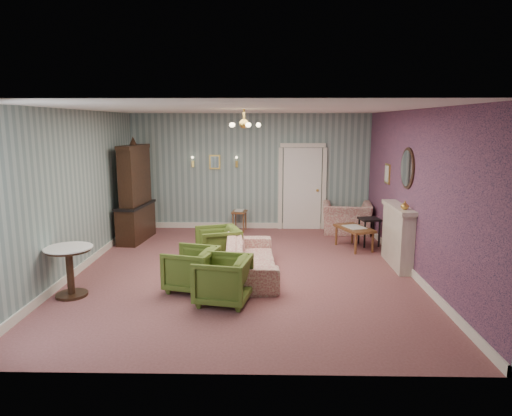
{
  "coord_description": "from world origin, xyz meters",
  "views": [
    {
      "loc": [
        0.38,
        -8.02,
        2.67
      ],
      "look_at": [
        0.2,
        0.4,
        1.1
      ],
      "focal_mm": 32.2,
      "sensor_mm": 36.0,
      "label": 1
    }
  ],
  "objects_px": {
    "wingback_chair": "(347,213)",
    "pedestal_table": "(70,272)",
    "sofa_chintz": "(251,252)",
    "fireplace": "(398,236)",
    "olive_chair_a": "(223,277)",
    "olive_chair_b": "(191,267)",
    "dresser": "(135,190)",
    "olive_chair_c": "(218,244)",
    "coffee_table": "(354,238)",
    "side_table_black": "(369,232)"
  },
  "relations": [
    {
      "from": "sofa_chintz",
      "to": "coffee_table",
      "type": "xyz_separation_m",
      "value": [
        2.16,
        1.79,
        -0.19
      ]
    },
    {
      "from": "fireplace",
      "to": "pedestal_table",
      "type": "bearing_deg",
      "value": -163.08
    },
    {
      "from": "dresser",
      "to": "coffee_table",
      "type": "relative_size",
      "value": 2.49
    },
    {
      "from": "olive_chair_a",
      "to": "dresser",
      "type": "height_order",
      "value": "dresser"
    },
    {
      "from": "olive_chair_a",
      "to": "wingback_chair",
      "type": "distance_m",
      "value": 5.19
    },
    {
      "from": "sofa_chintz",
      "to": "side_table_black",
      "type": "distance_m",
      "value": 3.24
    },
    {
      "from": "sofa_chintz",
      "to": "fireplace",
      "type": "height_order",
      "value": "fireplace"
    },
    {
      "from": "sofa_chintz",
      "to": "fireplace",
      "type": "xyz_separation_m",
      "value": [
        2.74,
        0.61,
        0.15
      ]
    },
    {
      "from": "wingback_chair",
      "to": "fireplace",
      "type": "height_order",
      "value": "fireplace"
    },
    {
      "from": "olive_chair_c",
      "to": "coffee_table",
      "type": "relative_size",
      "value": 0.84
    },
    {
      "from": "pedestal_table",
      "to": "dresser",
      "type": "bearing_deg",
      "value": 89.05
    },
    {
      "from": "dresser",
      "to": "fireplace",
      "type": "bearing_deg",
      "value": -12.55
    },
    {
      "from": "olive_chair_b",
      "to": "coffee_table",
      "type": "relative_size",
      "value": 0.83
    },
    {
      "from": "fireplace",
      "to": "coffee_table",
      "type": "bearing_deg",
      "value": 115.89
    },
    {
      "from": "wingback_chair",
      "to": "olive_chair_a",
      "type": "bearing_deg",
      "value": 67.1
    },
    {
      "from": "olive_chair_a",
      "to": "sofa_chintz",
      "type": "relative_size",
      "value": 0.36
    },
    {
      "from": "dresser",
      "to": "pedestal_table",
      "type": "xyz_separation_m",
      "value": [
        -0.06,
        -3.49,
        -0.76
      ]
    },
    {
      "from": "olive_chair_c",
      "to": "wingback_chair",
      "type": "distance_m",
      "value": 3.84
    },
    {
      "from": "sofa_chintz",
      "to": "coffee_table",
      "type": "distance_m",
      "value": 2.82
    },
    {
      "from": "wingback_chair",
      "to": "olive_chair_b",
      "type": "bearing_deg",
      "value": 58.58
    },
    {
      "from": "dresser",
      "to": "fireplace",
      "type": "distance_m",
      "value": 5.77
    },
    {
      "from": "coffee_table",
      "to": "pedestal_table",
      "type": "relative_size",
      "value": 1.17
    },
    {
      "from": "wingback_chair",
      "to": "dresser",
      "type": "relative_size",
      "value": 0.5
    },
    {
      "from": "olive_chair_b",
      "to": "coffee_table",
      "type": "bearing_deg",
      "value": 144.1
    },
    {
      "from": "wingback_chair",
      "to": "olive_chair_c",
      "type": "bearing_deg",
      "value": 48.62
    },
    {
      "from": "olive_chair_c",
      "to": "fireplace",
      "type": "height_order",
      "value": "fireplace"
    },
    {
      "from": "olive_chair_a",
      "to": "fireplace",
      "type": "height_order",
      "value": "fireplace"
    },
    {
      "from": "wingback_chair",
      "to": "dresser",
      "type": "xyz_separation_m",
      "value": [
        -4.95,
        -0.78,
        0.65
      ]
    },
    {
      "from": "sofa_chintz",
      "to": "wingback_chair",
      "type": "distance_m",
      "value": 3.91
    },
    {
      "from": "dresser",
      "to": "coffee_table",
      "type": "distance_m",
      "value": 5.0
    },
    {
      "from": "olive_chair_c",
      "to": "fireplace",
      "type": "distance_m",
      "value": 3.39
    },
    {
      "from": "coffee_table",
      "to": "olive_chair_c",
      "type": "bearing_deg",
      "value": -158.17
    },
    {
      "from": "wingback_chair",
      "to": "fireplace",
      "type": "bearing_deg",
      "value": 108.26
    },
    {
      "from": "side_table_black",
      "to": "olive_chair_b",
      "type": "bearing_deg",
      "value": -141.31
    },
    {
      "from": "wingback_chair",
      "to": "side_table_black",
      "type": "height_order",
      "value": "wingback_chair"
    },
    {
      "from": "olive_chair_b",
      "to": "wingback_chair",
      "type": "bearing_deg",
      "value": 155.89
    },
    {
      "from": "wingback_chair",
      "to": "side_table_black",
      "type": "xyz_separation_m",
      "value": [
        0.29,
        -1.17,
        -0.19
      ]
    },
    {
      "from": "dresser",
      "to": "olive_chair_a",
      "type": "bearing_deg",
      "value": -51.91
    },
    {
      "from": "fireplace",
      "to": "side_table_black",
      "type": "xyz_separation_m",
      "value": [
        -0.21,
        1.42,
        -0.27
      ]
    },
    {
      "from": "sofa_chintz",
      "to": "fireplace",
      "type": "distance_m",
      "value": 2.81
    },
    {
      "from": "olive_chair_c",
      "to": "sofa_chintz",
      "type": "relative_size",
      "value": 0.36
    },
    {
      "from": "olive_chair_c",
      "to": "dresser",
      "type": "relative_size",
      "value": 0.34
    },
    {
      "from": "sofa_chintz",
      "to": "coffee_table",
      "type": "height_order",
      "value": "sofa_chintz"
    },
    {
      "from": "olive_chair_c",
      "to": "side_table_black",
      "type": "height_order",
      "value": "olive_chair_c"
    },
    {
      "from": "wingback_chair",
      "to": "pedestal_table",
      "type": "relative_size",
      "value": 1.45
    },
    {
      "from": "olive_chair_b",
      "to": "olive_chair_c",
      "type": "height_order",
      "value": "olive_chair_c"
    },
    {
      "from": "wingback_chair",
      "to": "pedestal_table",
      "type": "xyz_separation_m",
      "value": [
        -5.01,
        -4.27,
        -0.11
      ]
    },
    {
      "from": "olive_chair_b",
      "to": "coffee_table",
      "type": "xyz_separation_m",
      "value": [
        3.1,
        2.54,
        -0.15
      ]
    },
    {
      "from": "olive_chair_a",
      "to": "wingback_chair",
      "type": "height_order",
      "value": "wingback_chair"
    },
    {
      "from": "wingback_chair",
      "to": "coffee_table",
      "type": "distance_m",
      "value": 1.43
    }
  ]
}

